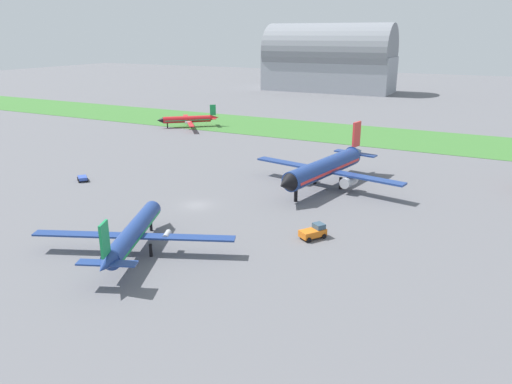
# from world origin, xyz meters

# --- Properties ---
(ground_plane) EXTENTS (600.00, 600.00, 0.00)m
(ground_plane) POSITION_xyz_m (0.00, 0.00, 0.00)
(ground_plane) COLOR slate
(grass_taxiway_strip) EXTENTS (360.00, 28.00, 0.08)m
(grass_taxiway_strip) POSITION_xyz_m (0.00, 68.58, 0.04)
(grass_taxiway_strip) COLOR #3D7533
(grass_taxiway_strip) RESTS_ON ground_plane
(airplane_midfield_jet) EXTENTS (29.16, 28.75, 10.37)m
(airplane_midfield_jet) POSITION_xyz_m (15.61, 18.40, 3.74)
(airplane_midfield_jet) COLOR navy
(airplane_midfield_jet) RESTS_ON ground_plane
(airplane_foreground_turboprop) EXTENTS (24.42, 21.17, 7.72)m
(airplane_foreground_turboprop) POSITION_xyz_m (2.99, -18.83, 2.82)
(airplane_foreground_turboprop) COLOR navy
(airplane_foreground_turboprop) RESTS_ON ground_plane
(airplane_taxiing_turboprop) EXTENTS (15.55, 17.37, 6.42)m
(airplane_taxiing_turboprop) POSITION_xyz_m (-40.29, 57.22, 2.35)
(airplane_taxiing_turboprop) COLOR red
(airplane_taxiing_turboprop) RESTS_ON ground_plane
(baggage_cart_near_gate) EXTENTS (2.95, 2.84, 0.90)m
(baggage_cart_near_gate) POSITION_xyz_m (-26.77, 1.76, 0.57)
(baggage_cart_near_gate) COLOR #334FB2
(baggage_cart_near_gate) RESTS_ON ground_plane
(pushback_tug_midfield) EXTENTS (3.50, 3.99, 1.95)m
(pushback_tug_midfield) POSITION_xyz_m (21.66, -4.08, 0.91)
(pushback_tug_midfield) COLOR orange
(pushback_tug_midfield) RESTS_ON ground_plane
(hangar_distant) EXTENTS (61.09, 25.22, 31.30)m
(hangar_distant) POSITION_xyz_m (-33.96, 167.23, 14.75)
(hangar_distant) COLOR #9399A3
(hangar_distant) RESTS_ON ground_plane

